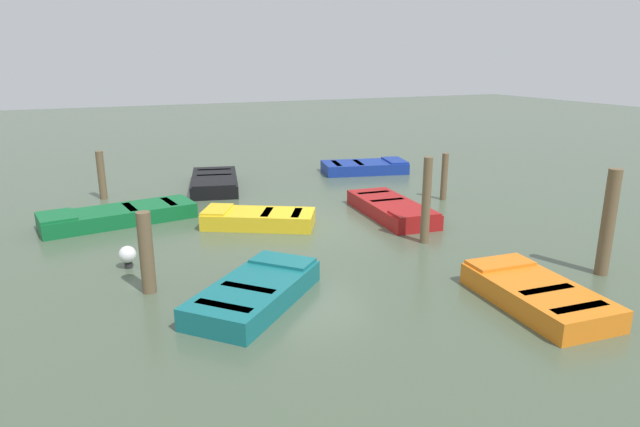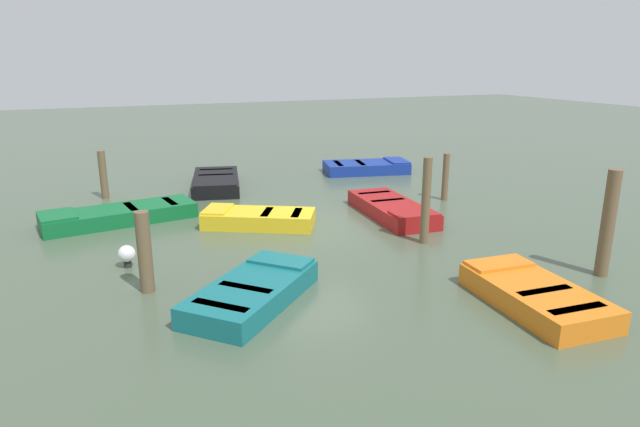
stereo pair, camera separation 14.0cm
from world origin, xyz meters
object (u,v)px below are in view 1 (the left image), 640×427
Objects in this scene: rowboat_green at (118,215)px; mooring_piling_mid_left at (444,177)px; rowboat_orange at (537,294)px; mooring_piling_near_right at (101,175)px; rowboat_blue at (365,167)px; rowboat_red at (391,209)px; mooring_piling_far_right at (426,201)px; mooring_piling_far_left at (608,223)px; rowboat_black at (214,182)px; mooring_piling_mid_right at (146,253)px; marker_buoy at (127,255)px; rowboat_yellow at (258,218)px; rowboat_teal at (255,292)px.

mooring_piling_mid_left is (-1.40, -9.48, 0.51)m from rowboat_green.
mooring_piling_near_right is (11.33, 6.67, 0.54)m from rowboat_orange.
rowboat_blue is at bearing -88.04° from mooring_piling_near_right.
rowboat_red and rowboat_orange have the same top height.
rowboat_orange is 1.37× the size of mooring_piling_far_right.
mooring_piling_far_left is at bearing 22.27° from rowboat_red.
rowboat_blue is (3.27, -9.22, 0.00)m from rowboat_green.
rowboat_red is 0.95× the size of rowboat_black.
rowboat_red is at bearing -68.90° from mooring_piling_mid_right.
mooring_piling_mid_left is at bearing -19.38° from rowboat_orange.
mooring_piling_mid_right reaches higher than rowboat_blue.
rowboat_blue is 2.25× the size of mooring_piling_near_right.
mooring_piling_mid_left is at bearing -6.21° from mooring_piling_far_left.
mooring_piling_far_right is (-3.26, 2.89, 0.31)m from mooring_piling_mid_left.
mooring_piling_mid_left reaches higher than marker_buoy.
rowboat_orange is (-6.02, 0.58, 0.00)m from rowboat_red.
rowboat_orange is 1.89× the size of mooring_piling_near_right.
rowboat_black is at bearing -146.85° from rowboat_green.
rowboat_yellow is at bearing 93.67° from mooring_piling_mid_left.
mooring_piling_far_right is (3.14, 2.19, -0.06)m from mooring_piling_far_left.
rowboat_yellow is 5.95m from mooring_piling_near_right.
rowboat_black is 1.30× the size of rowboat_orange.
mooring_piling_near_right is 6.51m from marker_buoy.
marker_buoy is (-6.81, 9.28, 0.07)m from rowboat_blue.
rowboat_yellow is 1.48× the size of mooring_piling_far_right.
mooring_piling_near_right reaches higher than rowboat_orange.
mooring_piling_far_left reaches higher than mooring_piling_mid_left.
rowboat_teal is 1.06× the size of rowboat_orange.
rowboat_yellow is at bearing 142.98° from rowboat_green.
rowboat_black and rowboat_blue have the same top height.
mooring_piling_far_right reaches higher than rowboat_orange.
rowboat_red is at bearing 111.51° from mooring_piling_mid_left.
mooring_piling_far_right reaches higher than rowboat_yellow.
mooring_piling_far_right is (-2.86, -3.25, 0.82)m from rowboat_yellow.
rowboat_green is 3.01m from mooring_piling_near_right.
mooring_piling_mid_right is (-7.95, -0.39, 0.03)m from mooring_piling_near_right.
mooring_piling_far_right reaches higher than rowboat_blue.
rowboat_teal is 1.37× the size of mooring_piling_far_left.
marker_buoy is (-1.75, 3.41, 0.07)m from rowboat_yellow.
mooring_piling_far_right is at bearing 167.47° from rowboat_yellow.
rowboat_blue is 4.70m from mooring_piling_mid_left.
rowboat_green is 2.58× the size of mooring_piling_mid_right.
mooring_piling_far_right is at bearing 138.42° from mooring_piling_mid_left.
rowboat_red is 5.78m from mooring_piling_far_left.
rowboat_orange is 7.62m from mooring_piling_mid_left.
rowboat_blue is (0.28, -5.90, 0.00)m from rowboat_black.
mooring_piling_far_left is at bearing -71.91° from rowboat_orange.
mooring_piling_mid_right is (-0.35, 6.41, -0.25)m from mooring_piling_far_right.
rowboat_blue is 7.04× the size of marker_buoy.
rowboat_black is (2.99, -3.32, 0.00)m from rowboat_green.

